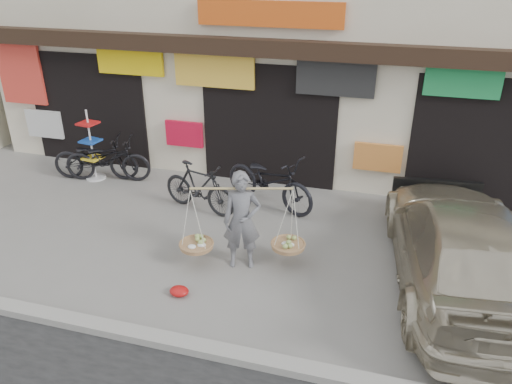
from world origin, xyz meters
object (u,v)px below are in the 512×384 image
(suv, at_px, (461,245))
(bike_3, at_px, (108,159))
(bike_2, at_px, (270,180))
(bike_0, at_px, (96,158))
(bike_1, at_px, (199,187))
(display_rack, at_px, (92,152))
(street_vendor, at_px, (242,224))

(suv, bearing_deg, bike_3, -21.70)
(bike_2, height_order, bike_3, bike_2)
(bike_0, distance_m, bike_1, 3.01)
(bike_0, distance_m, bike_3, 0.31)
(bike_0, height_order, bike_2, bike_2)
(bike_3, bearing_deg, bike_1, -120.60)
(display_rack, bearing_deg, bike_3, 1.22)
(display_rack, bearing_deg, bike_0, 7.58)
(street_vendor, height_order, bike_0, street_vendor)
(bike_0, height_order, suv, suv)
(street_vendor, xyz_separation_m, display_rack, (-4.37, 2.46, -0.12))
(bike_0, height_order, bike_1, same)
(bike_1, relative_size, bike_2, 0.79)
(bike_1, distance_m, display_rack, 3.07)
(suv, xyz_separation_m, display_rack, (-7.81, 2.05, -0.05))
(bike_0, bearing_deg, suv, -117.68)
(bike_1, relative_size, suv, 0.34)
(bike_2, xyz_separation_m, suv, (3.55, -1.84, 0.14))
(bike_3, xyz_separation_m, suv, (7.44, -2.06, 0.20))
(bike_0, bearing_deg, bike_2, -105.81)
(bike_1, bearing_deg, bike_2, -49.34)
(bike_1, height_order, display_rack, display_rack)
(bike_1, relative_size, display_rack, 1.04)
(display_rack, bearing_deg, bike_2, -2.84)
(display_rack, bearing_deg, street_vendor, -29.35)
(street_vendor, height_order, suv, street_vendor)
(bike_3, relative_size, display_rack, 1.19)
(bike_1, relative_size, bike_3, 0.87)
(street_vendor, xyz_separation_m, bike_2, (-0.11, 2.25, -0.22))
(street_vendor, relative_size, display_rack, 1.23)
(bike_1, xyz_separation_m, bike_2, (1.31, 0.61, 0.06))
(bike_0, xyz_separation_m, display_rack, (-0.06, -0.01, 0.15))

